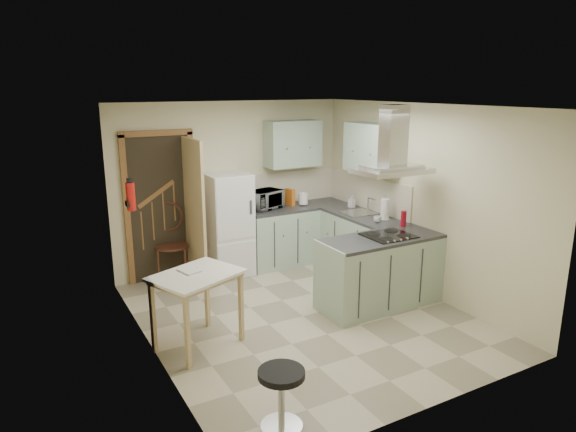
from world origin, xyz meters
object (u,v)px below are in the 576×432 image
stool (281,399)px  microwave (265,200)px  fridge (228,225)px  drop_leaf_table (198,310)px  bentwood_chair (172,246)px  peninsula (380,271)px  extractor_hood (392,171)px

stool → microwave: (1.65, 3.56, 0.78)m
fridge → drop_leaf_table: bearing=-121.4°
drop_leaf_table → bentwood_chair: size_ratio=0.85×
peninsula → stool: bearing=-146.0°
extractor_hood → stool: 3.15m
fridge → drop_leaf_table: (-1.14, -1.87, -0.34)m
bentwood_chair → extractor_hood: bearing=-23.8°
fridge → stool: (-1.01, -3.49, -0.49)m
extractor_hood → bentwood_chair: (-2.14, 2.10, -1.21)m
drop_leaf_table → bentwood_chair: bentwood_chair is taller
extractor_hood → drop_leaf_table: (-2.47, 0.11, -1.31)m
extractor_hood → drop_leaf_table: size_ratio=1.03×
bentwood_chair → microwave: size_ratio=2.01×
fridge → stool: bearing=-106.2°
peninsula → drop_leaf_table: bearing=177.4°
extractor_hood → microwave: size_ratio=1.77×
extractor_hood → bentwood_chair: extractor_hood is taller
fridge → microwave: size_ratio=2.95×
fridge → bentwood_chair: (-0.81, 0.12, -0.24)m
drop_leaf_table → microwave: microwave is taller
bentwood_chair → peninsula: bearing=-25.2°
extractor_hood → microwave: 2.26m
bentwood_chair → stool: 3.63m
drop_leaf_table → microwave: 2.70m
drop_leaf_table → stool: size_ratio=1.70×
fridge → stool: size_ratio=2.91×
peninsula → drop_leaf_table: peninsula is taller
fridge → extractor_hood: size_ratio=1.67×
stool → peninsula: bearing=34.0°
drop_leaf_table → microwave: size_ratio=1.72×
fridge → bentwood_chair: bearing=171.4°
fridge → microwave: (0.63, 0.07, 0.29)m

